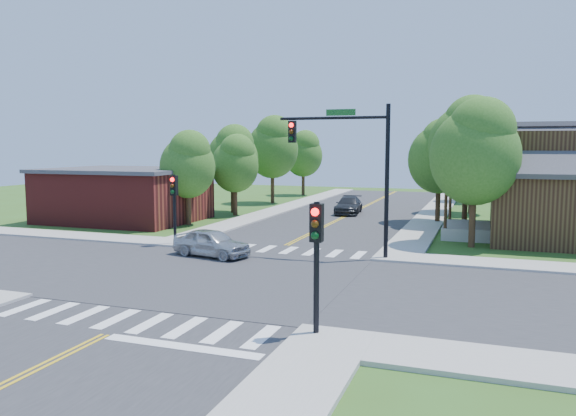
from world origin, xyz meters
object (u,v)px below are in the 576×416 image
at_px(signal_pole_se, 316,243).
at_px(car_dgrey, 349,206).
at_px(signal_mast_ne, 351,156).
at_px(signal_pole_nw, 174,196).
at_px(car_silver, 211,243).

bearing_deg(signal_pole_se, car_dgrey, 101.66).
height_order(signal_mast_ne, signal_pole_nw, signal_mast_ne).
bearing_deg(signal_mast_ne, car_silver, -161.58).
relative_size(signal_mast_ne, signal_pole_se, 1.89).
distance_m(car_silver, car_dgrey, 18.91).
height_order(signal_mast_ne, signal_pole_se, signal_mast_ne).
relative_size(signal_pole_nw, car_dgrey, 0.82).
height_order(signal_pole_se, car_dgrey, signal_pole_se).
relative_size(signal_pole_nw, car_silver, 0.91).
bearing_deg(signal_mast_ne, signal_pole_nw, -179.93).
bearing_deg(car_silver, signal_pole_nw, 69.66).
distance_m(signal_mast_ne, signal_pole_se, 11.55).
xyz_separation_m(signal_pole_nw, car_dgrey, (5.44, 16.71, -2.01)).
relative_size(signal_pole_se, car_dgrey, 0.82).
bearing_deg(signal_pole_se, signal_pole_nw, 135.00).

